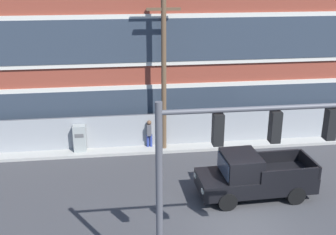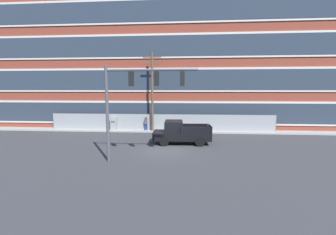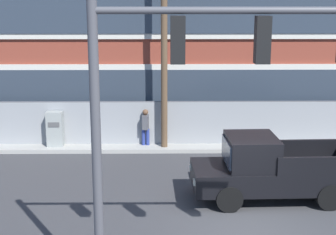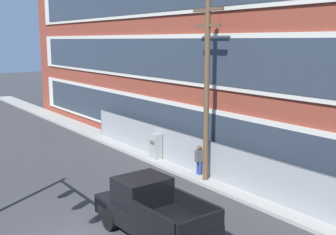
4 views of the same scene
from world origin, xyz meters
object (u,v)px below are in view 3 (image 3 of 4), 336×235
(utility_pole_near_corner, at_px, (164,34))
(pedestrian_near_cabinet, at_px, (145,126))
(pickup_truck_black, at_px, (269,170))
(electrical_cabinet, at_px, (55,131))
(traffic_signal_mast, at_px, (190,83))

(utility_pole_near_corner, xyz_separation_m, pedestrian_near_cabinet, (-0.78, 0.25, -3.80))
(pickup_truck_black, distance_m, electrical_cabinet, 9.51)
(utility_pole_near_corner, bearing_deg, pedestrian_near_cabinet, 162.01)
(utility_pole_near_corner, relative_size, electrical_cabinet, 5.43)
(utility_pole_near_corner, xyz_separation_m, electrical_cabinet, (-4.52, 0.15, -3.97))
(pickup_truck_black, bearing_deg, pedestrian_near_cabinet, 125.91)
(electrical_cabinet, xyz_separation_m, pedestrian_near_cabinet, (3.74, 0.11, 0.17))
(pickup_truck_black, bearing_deg, traffic_signal_mast, -117.55)
(traffic_signal_mast, bearing_deg, utility_pole_near_corner, 92.55)
(traffic_signal_mast, xyz_separation_m, utility_pole_near_corner, (-0.47, 10.66, 0.18))
(utility_pole_near_corner, height_order, pedestrian_near_cabinet, utility_pole_near_corner)
(traffic_signal_mast, height_order, pedestrian_near_cabinet, traffic_signal_mast)
(utility_pole_near_corner, relative_size, pedestrian_near_cabinet, 5.19)
(utility_pole_near_corner, height_order, electrical_cabinet, utility_pole_near_corner)
(traffic_signal_mast, height_order, pickup_truck_black, traffic_signal_mast)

